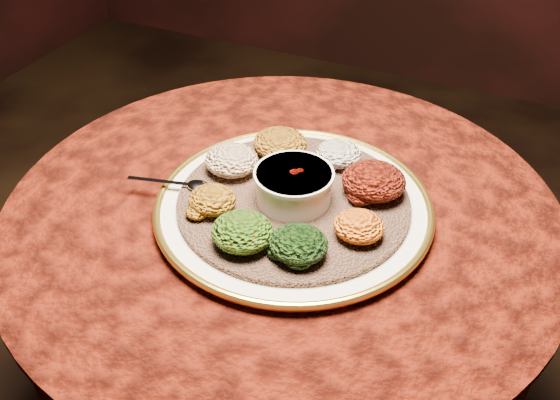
% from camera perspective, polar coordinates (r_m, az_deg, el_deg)
% --- Properties ---
extents(table, '(0.96, 0.96, 0.73)m').
position_cam_1_polar(table, '(1.20, 0.17, -7.17)').
color(table, black).
rests_on(table, ground).
extents(platter, '(0.49, 0.49, 0.02)m').
position_cam_1_polar(platter, '(1.05, 1.23, -0.60)').
color(platter, white).
rests_on(platter, table).
extents(injera, '(0.41, 0.41, 0.01)m').
position_cam_1_polar(injera, '(1.04, 1.24, -0.14)').
color(injera, brown).
rests_on(injera, platter).
extents(stew_bowl, '(0.13, 0.13, 0.06)m').
position_cam_1_polar(stew_bowl, '(1.02, 1.27, 1.49)').
color(stew_bowl, silver).
rests_on(stew_bowl, injera).
extents(spoon, '(0.15, 0.05, 0.01)m').
position_cam_1_polar(spoon, '(1.07, -8.04, 1.38)').
color(spoon, silver).
rests_on(spoon, injera).
extents(portion_ayib, '(0.08, 0.08, 0.04)m').
position_cam_1_polar(portion_ayib, '(1.12, 5.37, 4.25)').
color(portion_ayib, beige).
rests_on(portion_ayib, injera).
extents(portion_kitfo, '(0.11, 0.10, 0.05)m').
position_cam_1_polar(portion_kitfo, '(1.05, 8.57, 1.76)').
color(portion_kitfo, black).
rests_on(portion_kitfo, injera).
extents(portion_tikil, '(0.08, 0.08, 0.04)m').
position_cam_1_polar(portion_tikil, '(0.97, 7.22, -2.40)').
color(portion_tikil, '#A36B0D').
rests_on(portion_tikil, injera).
extents(portion_gomen, '(0.09, 0.08, 0.04)m').
position_cam_1_polar(portion_gomen, '(0.92, 1.71, -4.04)').
color(portion_gomen, black).
rests_on(portion_gomen, injera).
extents(portion_mixveg, '(0.10, 0.09, 0.05)m').
position_cam_1_polar(portion_mixveg, '(0.94, -3.44, -2.91)').
color(portion_mixveg, '#AC420B').
rests_on(portion_mixveg, injera).
extents(portion_kik, '(0.08, 0.07, 0.04)m').
position_cam_1_polar(portion_kik, '(1.02, -6.22, 0.02)').
color(portion_kik, '#9D660D').
rests_on(portion_kik, injera).
extents(portion_timatim, '(0.10, 0.09, 0.05)m').
position_cam_1_polar(portion_timatim, '(1.10, -4.45, 3.66)').
color(portion_timatim, maroon).
rests_on(portion_timatim, injera).
extents(portion_shiro, '(0.10, 0.09, 0.05)m').
position_cam_1_polar(portion_shiro, '(1.14, 0.01, 5.18)').
color(portion_shiro, '#855E10').
rests_on(portion_shiro, injera).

